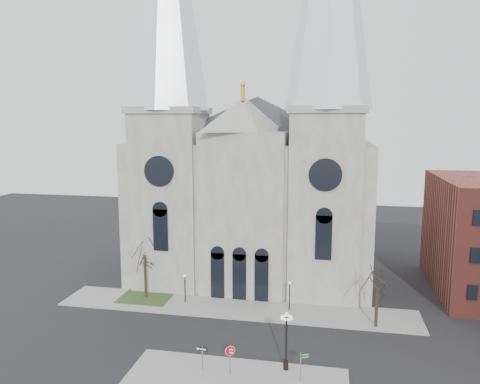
% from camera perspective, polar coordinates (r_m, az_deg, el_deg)
% --- Properties ---
extents(ground, '(160.00, 160.00, 0.00)m').
position_cam_1_polar(ground, '(44.21, -3.65, -19.42)').
color(ground, black).
rests_on(ground, ground).
extents(sidewalk_far, '(40.00, 6.00, 0.14)m').
position_cam_1_polar(sidewalk_far, '(53.86, -0.59, -13.94)').
color(sidewalk_far, gray).
rests_on(sidewalk_far, ground).
extents(grass_patch, '(6.00, 5.00, 0.18)m').
position_cam_1_polar(grass_patch, '(57.80, -11.38, -12.47)').
color(grass_patch, '#2F461E').
rests_on(grass_patch, ground).
extents(cathedral, '(33.00, 26.66, 54.00)m').
position_cam_1_polar(cathedral, '(61.37, 1.64, 6.55)').
color(cathedral, gray).
rests_on(cathedral, ground).
extents(tree_left, '(3.20, 3.20, 7.50)m').
position_cam_1_polar(tree_left, '(56.05, -11.56, -7.23)').
color(tree_left, black).
rests_on(tree_left, ground).
extents(tree_right, '(3.20, 3.20, 6.00)m').
position_cam_1_polar(tree_right, '(49.69, 16.43, -10.87)').
color(tree_right, black).
rests_on(tree_right, ground).
extents(ped_lamp_left, '(0.32, 0.32, 3.26)m').
position_cam_1_polar(ped_lamp_left, '(54.93, -6.74, -11.01)').
color(ped_lamp_left, black).
rests_on(ped_lamp_left, sidewalk_far).
extents(ped_lamp_right, '(0.32, 0.32, 3.26)m').
position_cam_1_polar(ped_lamp_right, '(52.68, 6.07, -11.88)').
color(ped_lamp_right, black).
rests_on(ped_lamp_right, sidewalk_far).
extents(stop_sign, '(0.90, 0.13, 2.49)m').
position_cam_1_polar(stop_sign, '(40.53, -1.22, -19.12)').
color(stop_sign, slate).
rests_on(stop_sign, sidewalk_near).
extents(globe_lamp, '(1.35, 1.35, 5.06)m').
position_cam_1_polar(globe_lamp, '(40.73, 5.67, -16.80)').
color(globe_lamp, black).
rests_on(globe_lamp, sidewalk_near).
extents(one_way_sign, '(0.93, 0.11, 2.13)m').
position_cam_1_polar(one_way_sign, '(41.35, -4.62, -19.06)').
color(one_way_sign, slate).
rests_on(one_way_sign, sidewalk_near).
extents(street_name_sign, '(0.72, 0.32, 2.38)m').
position_cam_1_polar(street_name_sign, '(40.13, 7.51, -20.11)').
color(street_name_sign, slate).
rests_on(street_name_sign, sidewalk_near).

